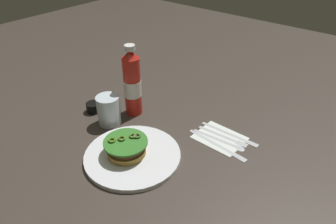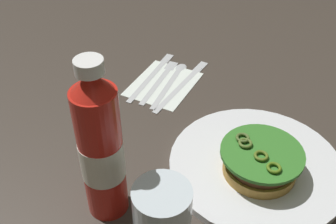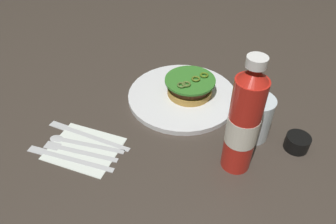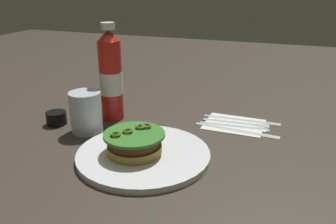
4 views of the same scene
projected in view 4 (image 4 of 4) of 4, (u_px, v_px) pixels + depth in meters
The scene contains 11 objects.
ground_plane at pixel (112, 139), 0.86m from camera, with size 3.00×3.00×0.00m, color #3B332C.
dinner_plate at pixel (144, 155), 0.77m from camera, with size 0.29×0.29×0.01m, color white.
burger_sandwich at pixel (134, 143), 0.76m from camera, with size 0.13×0.13×0.05m.
ketchup_bottle at pixel (111, 77), 0.95m from camera, with size 0.06×0.06×0.26m.
water_glass at pixel (86, 112), 0.89m from camera, with size 0.08×0.08×0.11m, color silver.
condiment_cup at pixel (56, 118), 0.95m from camera, with size 0.05×0.05×0.03m, color black.
napkin at pixel (234, 124), 0.95m from camera, with size 0.16×0.12×0.00m, color white.
butter_knife at pixel (242, 130), 0.90m from camera, with size 0.22×0.04×0.00m.
spoon_utensil at pixel (244, 126), 0.93m from camera, with size 0.19×0.03×0.00m.
fork_utensil at pixel (242, 122), 0.95m from camera, with size 0.18×0.03×0.00m.
steak_knife at pixel (246, 119), 0.97m from camera, with size 0.21×0.02×0.00m.
Camera 4 is at (0.39, -0.69, 0.37)m, focal length 37.47 mm.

